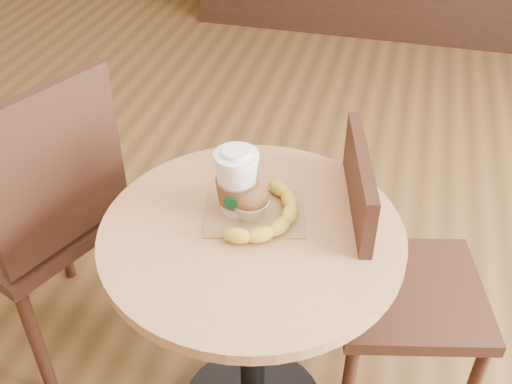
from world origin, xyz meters
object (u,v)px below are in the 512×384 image
chair_left (42,216)px  banana (269,212)px  muffin (250,200)px  chair_right (389,279)px  cafe_table (252,291)px  coffee_cup (237,184)px

chair_left → banana: bearing=106.1°
muffin → banana: (0.05, -0.01, -0.02)m
chair_right → muffin: bearing=96.0°
chair_left → muffin: (0.65, -0.07, 0.24)m
chair_left → muffin: size_ratio=10.64×
cafe_table → banana: (0.03, 0.04, 0.23)m
chair_right → muffin: size_ratio=9.61×
chair_left → banana: chair_left is taller
chair_left → banana: (0.70, -0.08, 0.22)m
cafe_table → coffee_cup: 0.30m
cafe_table → chair_left: size_ratio=0.75×
muffin → banana: muffin is taller
banana → muffin: bearing=-167.0°
chair_right → muffin: 0.48m
coffee_cup → banana: (0.08, -0.02, -0.06)m
cafe_table → muffin: muffin is taller
banana → coffee_cup: bearing=-171.9°
coffee_cup → muffin: bearing=-17.8°
muffin → banana: size_ratio=0.35×
chair_left → muffin: bearing=106.1°
cafe_table → chair_left: (-0.67, 0.12, 0.01)m
chair_left → chair_right: 1.01m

